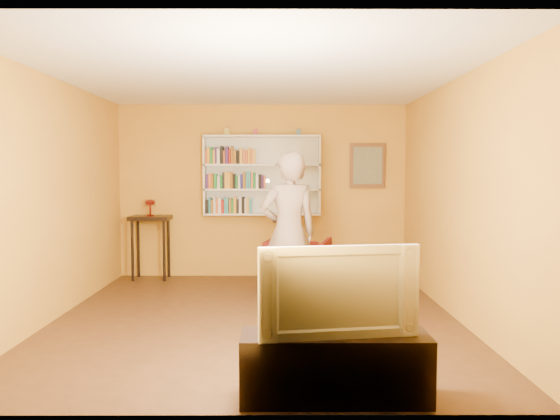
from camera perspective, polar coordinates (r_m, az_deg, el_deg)
The scene contains 16 objects.
room_shell at distance 6.14m, azimuth -2.52°, elevation -1.95°, with size 5.30×5.80×2.88m.
bookshelf at distance 8.51m, azimuth -1.87°, elevation 3.61°, with size 1.80×0.29×1.23m.
books_row_lower at distance 8.45m, azimuth -5.32°, elevation 0.46°, with size 0.70×0.19×0.26m.
books_row_middle at distance 8.43m, azimuth -4.66°, elevation 3.03°, with size 0.91×0.19×0.26m.
books_row_upper at distance 8.44m, azimuth -5.27°, elevation 5.61°, with size 0.76×0.18×0.27m.
ornament_left at distance 8.51m, azimuth -5.59°, elevation 8.17°, with size 0.08×0.08×0.12m, color #AD9D31.
ornament_centre at distance 8.48m, azimuth -2.60°, elevation 8.13°, with size 0.07×0.07×0.10m, color #A1353F.
ornament_right at distance 8.48m, azimuth 1.94°, elevation 8.12°, with size 0.07×0.07×0.09m, color #456374.
framed_painting at distance 8.67m, azimuth 9.13°, elevation 4.60°, with size 0.55×0.05×0.70m.
console_table at distance 8.62m, azimuth -13.37°, elevation -1.72°, with size 0.60×0.46×0.98m.
ruby_lustre at distance 8.59m, azimuth -13.41°, elevation 0.61°, with size 0.16×0.16×0.25m.
armchair at distance 7.49m, azimuth 1.95°, elevation -5.78°, with size 0.81×0.84×0.76m, color #4D0506.
person at distance 6.38m, azimuth 0.90°, elevation -2.39°, with size 0.69×0.45×1.88m, color #7D675B.
game_remote at distance 5.96m, azimuth -1.28°, elevation 3.07°, with size 0.04×0.15×0.04m, color white.
tv_cabinet at distance 4.12m, azimuth 5.76°, elevation -16.01°, with size 1.36×0.41×0.49m, color black.
television at distance 3.96m, azimuth 5.81°, elevation -8.23°, with size 1.14×0.15×0.66m, color black.
Camera 1 is at (0.25, -6.10, 1.65)m, focal length 35.00 mm.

